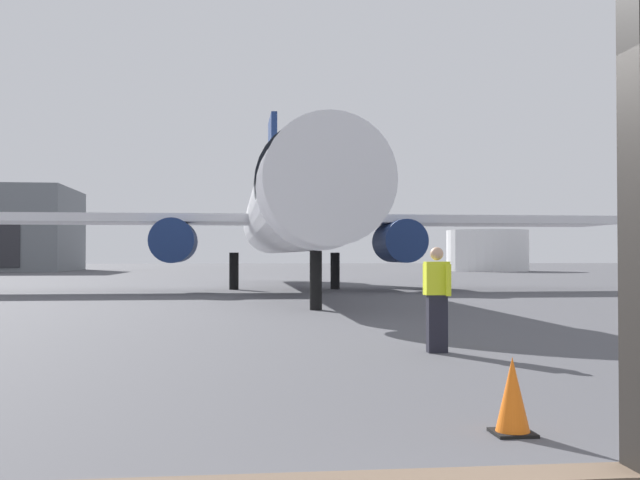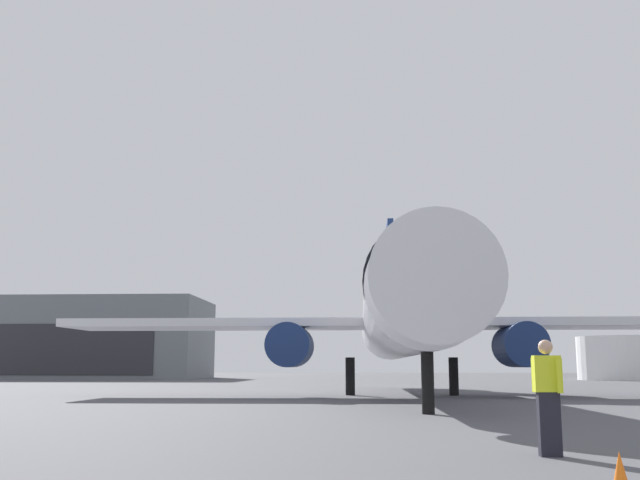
{
  "view_description": "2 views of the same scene",
  "coord_description": "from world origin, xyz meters",
  "views": [
    {
      "loc": [
        -1.81,
        -3.13,
        1.6
      ],
      "look_at": [
        0.64,
        18.53,
        2.05
      ],
      "focal_mm": 42.61,
      "sensor_mm": 36.0,
      "label": 1
    },
    {
      "loc": [
        -1.31,
        -2.6,
        1.34
      ],
      "look_at": [
        -2.29,
        15.31,
        4.38
      ],
      "focal_mm": 41.81,
      "sensor_mm": 36.0,
      "label": 2
    }
  ],
  "objects": [
    {
      "name": "airplane",
      "position": [
        0.57,
        30.96,
        3.52
      ],
      "size": [
        30.63,
        31.43,
        10.33
      ],
      "color": "silver",
      "rests_on": "ground"
    },
    {
      "name": "fuel_storage_tank",
      "position": [
        24.12,
        72.62,
        2.1
      ],
      "size": [
        8.35,
        8.35,
        4.2
      ],
      "primitive_type": "cylinder",
      "color": "white",
      "rests_on": "ground"
    },
    {
      "name": "ground_crew_worker",
      "position": [
        1.52,
        9.11,
        0.9
      ],
      "size": [
        0.4,
        0.47,
        1.74
      ],
      "color": "black",
      "rests_on": "ground"
    },
    {
      "name": "ground_plane",
      "position": [
        0.0,
        40.0,
        0.0
      ],
      "size": [
        220.0,
        220.0,
        0.0
      ],
      "primitive_type": "plane",
      "color": "#4C4C51"
    },
    {
      "name": "traffic_cone",
      "position": [
        0.67,
        3.45,
        0.33
      ],
      "size": [
        0.36,
        0.36,
        0.69
      ],
      "color": "orange",
      "rests_on": "ground"
    }
  ]
}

